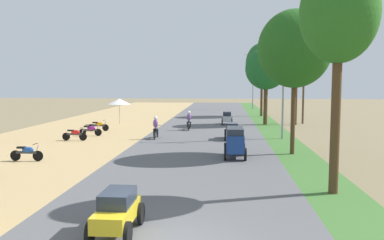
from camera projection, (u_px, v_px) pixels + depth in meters
parked_motorbike_third at (27, 152)px, 21.41m from camera, size 1.80×0.54×0.94m
parked_motorbike_fourth at (75, 134)px, 28.81m from camera, size 1.80×0.54×0.94m
parked_motorbike_fifth at (91, 129)px, 31.30m from camera, size 1.80×0.54×0.94m
parked_motorbike_sixth at (99, 125)px, 34.38m from camera, size 1.80×0.54×0.94m
vendor_umbrella at (119, 101)px, 39.54m from camera, size 2.20×2.20×2.52m
median_tree_nearest at (339, 15)px, 14.68m from camera, size 2.85×2.85×8.53m
median_tree_second at (295, 49)px, 22.97m from camera, size 4.19×4.19×8.30m
median_tree_third at (266, 69)px, 38.99m from camera, size 4.02×4.02×7.45m
median_tree_fourth at (262, 64)px, 48.54m from camera, size 3.97×3.97×8.84m
streetlamp_near at (284, 76)px, 29.40m from camera, size 3.16×0.20×8.08m
streetlamp_mid at (253, 77)px, 61.59m from camera, size 3.16×0.20×8.44m
utility_pole_near at (304, 80)px, 40.39m from camera, size 1.80×0.20×8.45m
utility_pole_far at (297, 82)px, 39.26m from camera, size 1.80×0.20×8.04m
car_sedan_yellow at (117, 210)px, 11.13m from camera, size 1.10×2.26×1.19m
car_van_blue at (235, 141)px, 22.26m from camera, size 1.19×2.41×1.67m
car_sedan_charcoal at (232, 130)px, 29.34m from camera, size 1.10×2.26×1.19m
car_hatchback_silver at (227, 118)px, 39.48m from camera, size 1.04×2.00×1.23m
motorbike_foreground_rider at (156, 128)px, 29.67m from camera, size 0.54×1.80×1.66m
motorbike_ahead_second at (189, 121)px, 34.93m from camera, size 0.54×1.80×1.66m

